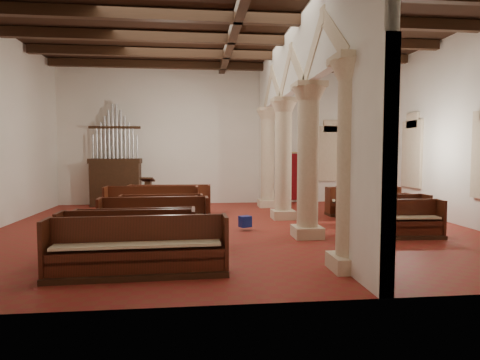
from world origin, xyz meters
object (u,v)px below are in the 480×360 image
(pipe_organ, at_px, (116,174))
(nave_pew_0, at_px, (138,257))
(lectern, at_px, (148,196))
(processional_banner, at_px, (312,185))
(aisle_pew_0, at_px, (406,225))

(pipe_organ, relative_size, nave_pew_0, 1.34)
(pipe_organ, relative_size, lectern, 3.42)
(processional_banner, xyz_separation_m, nave_pew_0, (-6.19, -9.91, -0.45))
(processional_banner, bearing_deg, pipe_organ, 164.17)
(lectern, bearing_deg, processional_banner, 18.24)
(aisle_pew_0, bearing_deg, lectern, 143.77)
(pipe_organ, height_order, aisle_pew_0, pipe_organ)
(processional_banner, height_order, aisle_pew_0, processional_banner)
(pipe_organ, xyz_separation_m, lectern, (1.45, -1.06, -0.84))
(lectern, xyz_separation_m, nave_pew_0, (0.85, -8.85, -0.17))
(lectern, bearing_deg, aisle_pew_0, -30.25)
(processional_banner, bearing_deg, aisle_pew_0, -102.50)
(pipe_organ, bearing_deg, lectern, -36.19)
(processional_banner, relative_size, nave_pew_0, 0.74)
(pipe_organ, distance_m, processional_banner, 8.51)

